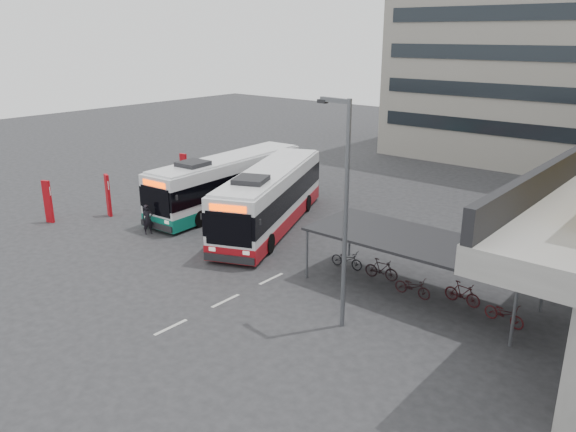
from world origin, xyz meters
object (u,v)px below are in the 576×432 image
Objects in this scene: bus_main at (270,198)px; lamp_post at (344,203)px; bus_teal at (228,183)px; pedestrian at (148,219)px.

bus_main is 12.80m from lamp_post.
bus_teal is 7.23× the size of pedestrian.
bus_main is 7.44× the size of pedestrian.
pedestrian is at bearing 179.86° from lamp_post.
lamp_post is at bearing -58.59° from bus_main.
bus_teal is 6.68m from pedestrian.
lamp_post is at bearing -33.04° from bus_teal.
bus_teal is 1.41× the size of lamp_post.
pedestrian is (0.13, -6.62, -0.84)m from bus_teal.
bus_main is 4.84m from bus_teal.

